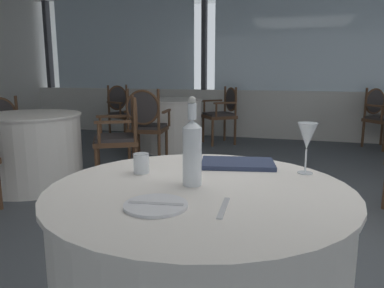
{
  "coord_description": "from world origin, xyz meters",
  "views": [
    {
      "loc": [
        0.08,
        -2.38,
        1.19
      ],
      "look_at": [
        -0.34,
        -0.95,
        0.9
      ],
      "focal_mm": 34.93,
      "sensor_mm": 36.0,
      "label": 1
    }
  ],
  "objects_px": {
    "menu_book": "(238,163)",
    "dining_chair_2_0": "(4,127)",
    "dining_chair_1_1": "(380,113)",
    "water_tumbler": "(141,163)",
    "dining_chair_0_2": "(224,110)",
    "dining_chair_0_0": "(122,108)",
    "side_plate": "(156,205)",
    "dining_chair_0_1": "(146,120)",
    "water_bottle": "(192,150)",
    "dining_chair_2_2": "(123,132)",
    "wine_glass": "(307,137)"
  },
  "relations": [
    {
      "from": "wine_glass",
      "to": "menu_book",
      "type": "bearing_deg",
      "value": 170.05
    },
    {
      "from": "dining_chair_0_1",
      "to": "dining_chair_1_1",
      "type": "xyz_separation_m",
      "value": [
        3.12,
        1.96,
        -0.02
      ]
    },
    {
      "from": "wine_glass",
      "to": "dining_chair_0_0",
      "type": "distance_m",
      "value": 5.21
    },
    {
      "from": "dining_chair_0_2",
      "to": "dining_chair_0_0",
      "type": "bearing_deg",
      "value": -30.1
    },
    {
      "from": "water_bottle",
      "to": "water_tumbler",
      "type": "relative_size",
      "value": 4.02
    },
    {
      "from": "dining_chair_2_0",
      "to": "dining_chair_0_0",
      "type": "bearing_deg",
      "value": 109.63
    },
    {
      "from": "dining_chair_1_1",
      "to": "water_tumbler",
      "type": "bearing_deg",
      "value": -58.54
    },
    {
      "from": "side_plate",
      "to": "dining_chair_0_0",
      "type": "distance_m",
      "value": 5.43
    },
    {
      "from": "water_tumbler",
      "to": "dining_chair_2_0",
      "type": "bearing_deg",
      "value": 141.38
    },
    {
      "from": "dining_chair_0_1",
      "to": "dining_chair_0_0",
      "type": "bearing_deg",
      "value": 29.95
    },
    {
      "from": "dining_chair_1_1",
      "to": "dining_chair_2_2",
      "type": "height_order",
      "value": "dining_chair_1_1"
    },
    {
      "from": "dining_chair_0_0",
      "to": "wine_glass",
      "type": "bearing_deg",
      "value": -31.27
    },
    {
      "from": "dining_chair_2_2",
      "to": "dining_chair_0_0",
      "type": "bearing_deg",
      "value": -91.27
    },
    {
      "from": "water_tumbler",
      "to": "water_bottle",
      "type": "bearing_deg",
      "value": -22.29
    },
    {
      "from": "dining_chair_1_1",
      "to": "dining_chair_2_2",
      "type": "bearing_deg",
      "value": -85.43
    },
    {
      "from": "water_tumbler",
      "to": "dining_chair_0_2",
      "type": "height_order",
      "value": "dining_chair_0_2"
    },
    {
      "from": "dining_chair_0_1",
      "to": "dining_chair_2_0",
      "type": "bearing_deg",
      "value": 110.64
    },
    {
      "from": "dining_chair_0_1",
      "to": "dining_chair_2_2",
      "type": "bearing_deg",
      "value": 179.77
    },
    {
      "from": "side_plate",
      "to": "dining_chair_2_0",
      "type": "relative_size",
      "value": 0.24
    },
    {
      "from": "water_tumbler",
      "to": "dining_chair_1_1",
      "type": "bearing_deg",
      "value": 69.61
    },
    {
      "from": "side_plate",
      "to": "dining_chair_0_1",
      "type": "height_order",
      "value": "dining_chair_0_1"
    },
    {
      "from": "water_bottle",
      "to": "dining_chair_0_0",
      "type": "relative_size",
      "value": 0.35
    },
    {
      "from": "dining_chair_0_1",
      "to": "dining_chair_2_0",
      "type": "relative_size",
      "value": 1.1
    },
    {
      "from": "menu_book",
      "to": "dining_chair_0_2",
      "type": "relative_size",
      "value": 0.35
    },
    {
      "from": "dining_chair_1_1",
      "to": "dining_chair_2_0",
      "type": "bearing_deg",
      "value": -97.6
    },
    {
      "from": "water_bottle",
      "to": "dining_chair_2_2",
      "type": "distance_m",
      "value": 2.72
    },
    {
      "from": "water_tumbler",
      "to": "dining_chair_0_1",
      "type": "relative_size",
      "value": 0.09
    },
    {
      "from": "water_bottle",
      "to": "dining_chair_0_2",
      "type": "xyz_separation_m",
      "value": [
        -0.83,
        4.73,
        -0.34
      ]
    },
    {
      "from": "water_tumbler",
      "to": "dining_chair_0_0",
      "type": "distance_m",
      "value": 5.01
    },
    {
      "from": "dining_chair_2_0",
      "to": "wine_glass",
      "type": "bearing_deg",
      "value": 1.45
    },
    {
      "from": "menu_book",
      "to": "dining_chair_2_0",
      "type": "xyz_separation_m",
      "value": [
        -3.18,
        2.0,
        -0.25
      ]
    },
    {
      "from": "dining_chair_0_2",
      "to": "dining_chair_1_1",
      "type": "height_order",
      "value": "dining_chair_0_2"
    },
    {
      "from": "wine_glass",
      "to": "dining_chair_2_0",
      "type": "relative_size",
      "value": 0.25
    },
    {
      "from": "wine_glass",
      "to": "menu_book",
      "type": "relative_size",
      "value": 0.66
    },
    {
      "from": "dining_chair_0_0",
      "to": "dining_chair_0_1",
      "type": "xyz_separation_m",
      "value": [
        1.05,
        -1.42,
        0.01
      ]
    },
    {
      "from": "water_tumbler",
      "to": "dining_chair_2_2",
      "type": "distance_m",
      "value": 2.49
    },
    {
      "from": "water_tumbler",
      "to": "dining_chair_1_1",
      "type": "xyz_separation_m",
      "value": [
        1.85,
        4.98,
        -0.26
      ]
    },
    {
      "from": "menu_book",
      "to": "dining_chair_0_1",
      "type": "relative_size",
      "value": 0.34
    },
    {
      "from": "side_plate",
      "to": "water_bottle",
      "type": "xyz_separation_m",
      "value": [
        0.05,
        0.26,
        0.13
      ]
    },
    {
      "from": "dining_chair_2_0",
      "to": "dining_chair_2_2",
      "type": "distance_m",
      "value": 1.62
    },
    {
      "from": "dining_chair_2_2",
      "to": "dining_chair_1_1",
      "type": "bearing_deg",
      "value": -165.28
    },
    {
      "from": "menu_book",
      "to": "dining_chair_1_1",
      "type": "height_order",
      "value": "dining_chair_1_1"
    },
    {
      "from": "water_bottle",
      "to": "dining_chair_0_0",
      "type": "xyz_separation_m",
      "value": [
        -2.57,
        4.54,
        -0.34
      ]
    },
    {
      "from": "dining_chair_2_2",
      "to": "wine_glass",
      "type": "bearing_deg",
      "value": 104.93
    },
    {
      "from": "water_bottle",
      "to": "dining_chair_0_0",
      "type": "height_order",
      "value": "water_bottle"
    },
    {
      "from": "side_plate",
      "to": "dining_chair_0_2",
      "type": "distance_m",
      "value": 5.06
    },
    {
      "from": "dining_chair_0_0",
      "to": "dining_chair_0_1",
      "type": "relative_size",
      "value": 0.98
    },
    {
      "from": "water_bottle",
      "to": "dining_chair_1_1",
      "type": "relative_size",
      "value": 0.36
    },
    {
      "from": "dining_chair_0_0",
      "to": "dining_chair_0_1",
      "type": "height_order",
      "value": "dining_chair_0_1"
    },
    {
      "from": "side_plate",
      "to": "dining_chair_2_2",
      "type": "xyz_separation_m",
      "value": [
        -1.39,
        2.55,
        -0.22
      ]
    }
  ]
}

